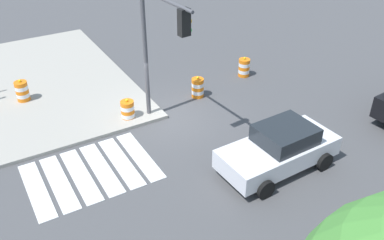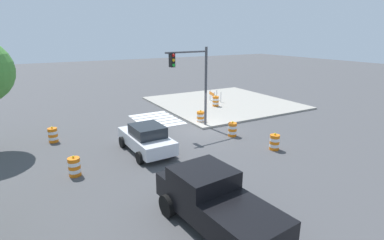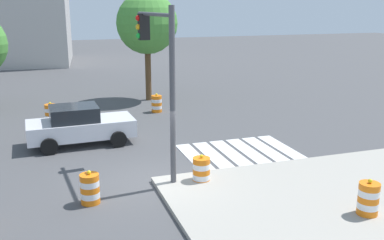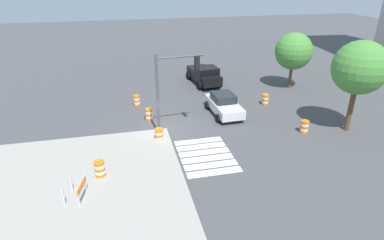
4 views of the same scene
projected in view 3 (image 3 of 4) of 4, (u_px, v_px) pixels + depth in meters
ground_plane at (151, 181)px, 14.64m from camera, size 120.00×120.00×0.00m
crosswalk_stripes at (239, 152)px, 17.52m from camera, size 4.35×3.20×0.02m
sports_car at (80, 125)px, 18.33m from camera, size 4.36×2.26×1.63m
traffic_barrel_crosswalk_end at (157, 104)px, 23.87m from camera, size 0.56×0.56×1.02m
traffic_barrel_median_near at (201, 171)px, 14.32m from camera, size 0.56×0.56×1.02m
traffic_barrel_median_far at (51, 113)px, 21.81m from camera, size 0.56×0.56×1.02m
traffic_barrel_far_curb at (90, 189)px, 12.95m from camera, size 0.56×0.56×1.02m
traffic_barrel_on_sidewalk at (368, 199)px, 11.95m from camera, size 0.56×0.56×1.02m
traffic_light_pole at (159, 60)px, 14.28m from camera, size 0.62×3.28×5.50m
street_tree_streetside_near at (147, 24)px, 25.84m from camera, size 3.58×3.58×6.35m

